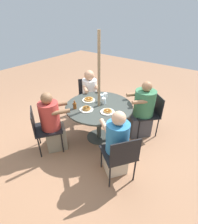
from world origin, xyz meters
TOP-DOWN VIEW (x-y plane):
  - ground_plane at (0.00, 0.00)m, footprint 12.00×12.00m
  - patio_table at (0.00, 0.00)m, footprint 1.25×1.25m
  - umbrella_pole at (0.00, 0.00)m, footprint 0.05×0.05m
  - patio_chair_north at (-0.85, 0.61)m, footprint 0.64×0.64m
  - diner_north at (-0.71, 0.51)m, footprint 0.57×0.54m
  - patio_chair_east at (-0.70, -0.78)m, footprint 0.65×0.65m
  - diner_east at (-0.58, -0.65)m, footprint 0.60×0.61m
  - patio_chair_south at (0.81, -0.66)m, footprint 0.65×0.65m
  - diner_south at (0.68, -0.55)m, footprint 0.58×0.56m
  - patio_chair_west at (0.58, 0.87)m, footprint 0.64×0.64m
  - diner_west at (0.49, 0.73)m, footprint 0.54×0.57m
  - pancake_plate_a at (-0.26, 0.10)m, footprint 0.25×0.25m
  - pancake_plate_b at (0.28, -0.04)m, footprint 0.25×0.25m
  - pancake_plate_c at (0.08, 0.26)m, footprint 0.25×0.25m
  - syrup_bottle at (0.28, 0.35)m, footprint 0.08×0.06m
  - coffee_cup at (0.10, -0.34)m, footprint 0.08×0.08m
  - drinking_glass_a at (-0.03, -0.11)m, footprint 0.08×0.08m
  - drinking_glass_b at (0.07, -0.18)m, footprint 0.08×0.08m

SIDE VIEW (x-z plane):
  - ground_plane at x=0.00m, z-range 0.00..0.00m
  - patio_chair_north at x=-0.85m, z-range 0.08..0.92m
  - patio_chair_east at x=-0.70m, z-range 0.08..0.92m
  - patio_chair_south at x=0.81m, z-range 0.08..0.92m
  - patio_chair_west at x=0.58m, z-range 0.08..0.92m
  - diner_east at x=-0.58m, z-range -0.06..1.09m
  - diner_north at x=-0.71m, z-range -0.05..1.08m
  - diner_west at x=0.49m, z-range -0.05..1.09m
  - diner_south at x=0.68m, z-range -0.04..1.09m
  - patio_table at x=0.00m, z-range 0.28..1.02m
  - pancake_plate_a at x=-0.26m, z-range 0.74..0.78m
  - pancake_plate_b at x=0.28m, z-range 0.74..0.79m
  - pancake_plate_c at x=0.08m, z-range 0.73..0.80m
  - coffee_cup at x=0.10m, z-range 0.75..0.84m
  - drinking_glass_a at x=-0.03m, z-range 0.75..0.86m
  - syrup_bottle at x=0.28m, z-range 0.73..0.88m
  - drinking_glass_b at x=0.07m, z-range 0.75..0.88m
  - umbrella_pole at x=0.00m, z-range 0.00..2.03m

